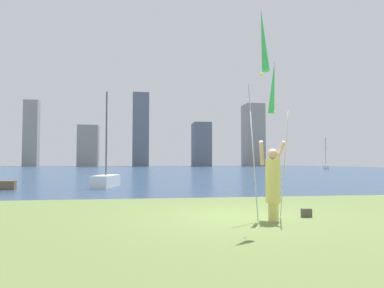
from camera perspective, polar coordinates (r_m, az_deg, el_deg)
name	(u,v)px	position (r m, az deg, el deg)	size (l,w,h in m)	color
ground	(150,171)	(59.59, -6.62, -4.14)	(120.00, 138.00, 0.12)	#5B7038
person	(273,181)	(8.38, 12.52, -5.71)	(0.66, 0.49, 1.79)	#D8CC66
kite_flag_left	(263,44)	(8.19, 10.98, 15.02)	(0.16, 1.26, 4.64)	#B2B2B7
kite_flag_right	(273,90)	(9.49, 12.58, 8.20)	(0.16, 1.14, 3.84)	#B2B2B7
bag	(306,213)	(9.25, 17.43, -10.23)	(0.23, 0.13, 0.20)	#4C4742
sailboat_2	(106,180)	(19.62, -13.30, -5.55)	(1.40, 2.65, 5.02)	white
sailboat_4	(326,167)	(71.12, 20.17, -3.40)	(1.79, 2.33, 5.89)	white
skyline_tower_0	(31,133)	(120.49, -23.80, 1.54)	(4.18, 3.40, 20.02)	gray
skyline_tower_1	(88,146)	(115.92, -15.88, -0.28)	(6.09, 5.41, 12.52)	gray
skyline_tower_2	(141,130)	(113.00, -8.03, 2.16)	(4.87, 7.46, 22.21)	slate
skyline_tower_3	(201,145)	(115.30, 1.47, -0.09)	(5.30, 7.66, 13.69)	slate
skyline_tower_4	(253,135)	(125.20, 9.51, 1.36)	(6.12, 7.68, 20.79)	gray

